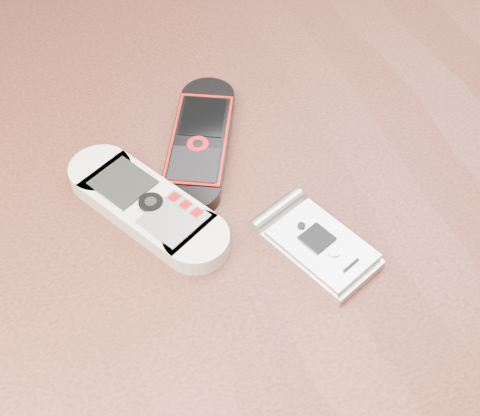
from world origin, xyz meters
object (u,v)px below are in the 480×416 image
(nokia_white, at_px, (147,205))
(nokia_black_red, at_px, (200,142))
(table, at_px, (235,286))
(motorola_razr, at_px, (319,245))

(nokia_white, bearing_deg, nokia_black_red, 11.59)
(table, bearing_deg, nokia_black_red, 90.86)
(table, relative_size, motorola_razr, 11.58)
(motorola_razr, bearing_deg, nokia_white, 121.13)
(motorola_razr, bearing_deg, table, 109.70)
(nokia_white, height_order, nokia_black_red, nokia_white)
(nokia_black_red, height_order, motorola_razr, same)
(table, xyz_separation_m, nokia_white, (-0.07, 0.03, 0.11))
(nokia_white, distance_m, nokia_black_red, 0.09)
(table, relative_size, nokia_white, 7.23)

